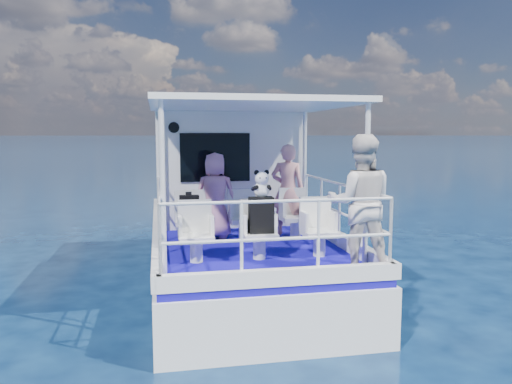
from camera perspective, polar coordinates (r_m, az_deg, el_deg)
ground at (r=8.52m, az=-1.14°, el=-11.71°), size 2000.00×2000.00×0.00m
hull at (r=9.46m, az=-2.22°, el=-9.84°), size 3.00×7.00×1.60m
deck at (r=9.25m, az=-2.24°, el=-4.78°), size 2.90×6.90×0.10m
cabin at (r=10.38m, az=-3.39°, el=2.86°), size 2.85×2.00×2.20m
canopy at (r=7.90m, az=-0.94°, el=9.97°), size 3.00×3.20×0.08m
canopy_posts at (r=7.87m, az=-0.86°, el=1.67°), size 2.77×2.97×2.20m
railings at (r=7.63m, az=-0.41°, el=-3.03°), size 2.84×3.59×1.00m
seat_port_fwd at (r=8.33m, az=-7.53°, el=-4.43°), size 0.48×0.46×0.38m
seat_center_fwd at (r=8.43m, az=-1.40°, el=-4.24°), size 0.48×0.46×0.38m
seat_stbd_fwd at (r=8.63m, az=4.52°, el=-4.01°), size 0.48×0.46×0.38m
seat_port_aft at (r=7.06m, az=-6.84°, el=-6.43°), size 0.48×0.46×0.38m
seat_center_aft at (r=7.18m, az=0.38°, el=-6.16°), size 0.48×0.46×0.38m
seat_stbd_aft at (r=7.41m, az=7.25°, el=-5.81°), size 0.48×0.46×0.38m
passenger_port_fwd at (r=8.55m, az=-4.68°, el=-0.41°), size 0.64×0.53×1.47m
passenger_stbd_fwd at (r=8.80m, az=3.64°, el=0.26°), size 0.69×0.59×1.61m
passenger_stbd_aft at (r=6.58m, az=11.84°, el=-1.28°), size 1.03×0.91×1.78m
backpack_port at (r=8.18m, az=-7.64°, el=-1.82°), size 0.31×0.18×0.41m
backpack_center at (r=7.08m, az=0.59°, el=-2.66°), size 0.34×0.19×0.51m
compact_camera at (r=8.14m, az=-7.72°, el=-0.19°), size 0.10×0.06×0.06m
panda at (r=7.04m, az=0.64°, el=0.96°), size 0.25×0.21×0.38m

